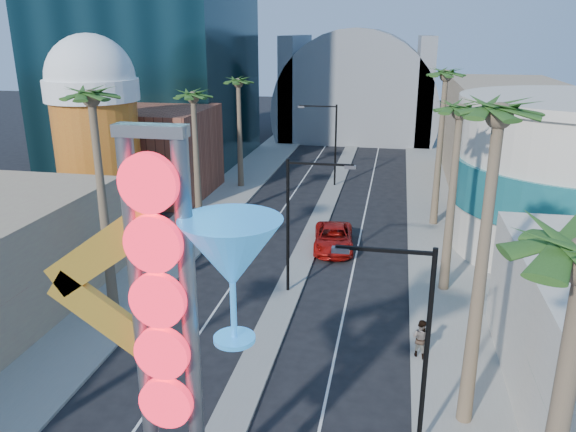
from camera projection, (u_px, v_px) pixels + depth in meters
The scene contains 19 objects.
sidewalk_west at pixel (214, 207), 48.72m from camera, with size 5.00×100.00×0.15m, color gray.
sidewalk_east at pixel (439, 220), 45.27m from camera, with size 5.00×100.00×0.15m, color gray.
median at pixel (327, 203), 49.79m from camera, with size 1.60×84.00×0.15m, color gray.
brick_filler_west at pixel (155, 152), 51.46m from camera, with size 10.00×10.00×8.00m, color brown.
filler_east at pixel (504, 135), 54.64m from camera, with size 10.00×20.00×10.00m, color #A07E67.
beer_mug at pixel (96, 124), 42.98m from camera, with size 7.00×7.00×14.50m.
canopy at pixel (358, 106), 80.13m from camera, with size 22.00×16.00×22.00m.
neon_sign at pixel (194, 325), 14.72m from camera, with size 6.53×2.60×12.55m.
streetlight_0 at pixel (297, 214), 31.41m from camera, with size 3.79×0.25×8.00m.
streetlight_1 at pixel (330, 137), 53.96m from camera, with size 3.79×0.25×8.00m.
streetlight_2 at pixel (414, 333), 19.12m from camera, with size 3.45×0.25×8.00m.
palm_1 at pixel (93, 112), 27.55m from camera, with size 2.40×2.40×12.70m.
palm_2 at pixel (193, 105), 41.01m from camera, with size 2.40×2.40×11.20m.
palm_3 at pixel (238, 89), 52.19m from camera, with size 2.40×2.40×11.20m.
palm_5 at pixel (497, 138), 18.54m from camera, with size 2.40×2.40×13.20m.
palm_6 at pixel (459, 123), 30.14m from camera, with size 2.40×2.40×11.70m.
palm_7 at pixel (445, 85), 41.04m from camera, with size 2.40×2.40×12.70m.
red_pickup at pixel (333, 238), 39.35m from camera, with size 2.67×5.80×1.61m, color #B4120D.
pedestrian_b at pixel (421, 338), 26.03m from camera, with size 0.90×0.70×1.86m, color gray.
Camera 1 is at (5.75, -9.39, 14.66)m, focal length 35.00 mm.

